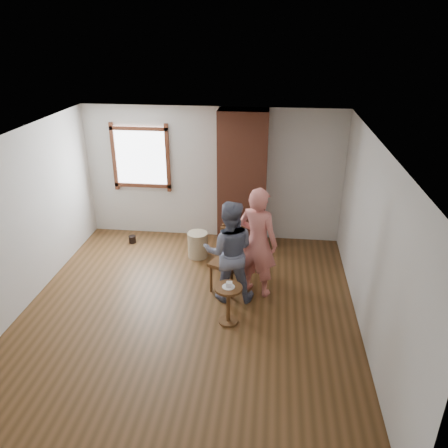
{
  "coord_description": "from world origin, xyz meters",
  "views": [
    {
      "loc": [
        1.16,
        -5.27,
        3.95
      ],
      "look_at": [
        0.45,
        0.8,
        1.15
      ],
      "focal_mm": 35.0,
      "sensor_mm": 36.0,
      "label": 1
    }
  ],
  "objects": [
    {
      "name": "dining_chair_left",
      "position": [
        0.56,
        1.35,
        0.48
      ],
      "size": [
        0.46,
        0.46,
        0.86
      ],
      "rotation": [
        0.0,
        0.0,
        0.17
      ],
      "color": "brown",
      "rests_on": "ground"
    },
    {
      "name": "room_shell",
      "position": [
        -0.06,
        0.61,
        1.81
      ],
      "size": [
        5.04,
        5.52,
        2.62
      ],
      "color": "silver",
      "rests_on": "ground"
    },
    {
      "name": "person_pink",
      "position": [
        0.98,
        0.75,
        0.89
      ],
      "size": [
        0.77,
        0.66,
        1.79
      ],
      "primitive_type": "imported",
      "rotation": [
        0.0,
        0.0,
        2.71
      ],
      "color": "#E17A70",
      "rests_on": "ground"
    },
    {
      "name": "ground",
      "position": [
        0.0,
        0.0,
        0.0
      ],
      "size": [
        5.5,
        5.5,
        0.0
      ],
      "primitive_type": "plane",
      "color": "brown",
      "rests_on": "ground"
    },
    {
      "name": "cake_slice",
      "position": [
        0.63,
        -0.11,
        0.64
      ],
      "size": [
        0.08,
        0.07,
        0.06
      ],
      "primitive_type": "cube",
      "color": "white",
      "rests_on": "cake_plate"
    },
    {
      "name": "dark_pot",
      "position": [
        -1.55,
        2.21,
        0.07
      ],
      "size": [
        0.17,
        0.17,
        0.14
      ],
      "primitive_type": "cylinder",
      "rotation": [
        0.0,
        0.0,
        -0.23
      ],
      "color": "black",
      "rests_on": "ground"
    },
    {
      "name": "man",
      "position": [
        0.56,
        0.53,
        0.82
      ],
      "size": [
        0.84,
        0.68,
        1.63
      ],
      "primitive_type": "imported",
      "rotation": [
        0.0,
        0.0,
        3.22
      ],
      "color": "#121434",
      "rests_on": "ground"
    },
    {
      "name": "side_table",
      "position": [
        0.62,
        -0.11,
        0.4
      ],
      "size": [
        0.4,
        0.4,
        0.6
      ],
      "color": "brown",
      "rests_on": "ground"
    },
    {
      "name": "brick_chimney",
      "position": [
        0.6,
        2.5,
        1.3
      ],
      "size": [
        0.9,
        0.5,
        2.6
      ],
      "primitive_type": "cube",
      "color": "#954C35",
      "rests_on": "ground"
    },
    {
      "name": "cake_plate",
      "position": [
        0.62,
        -0.11,
        0.6
      ],
      "size": [
        0.18,
        0.18,
        0.01
      ],
      "primitive_type": "cylinder",
      "color": "white",
      "rests_on": "side_table"
    },
    {
      "name": "stoneware_crock",
      "position": [
        -0.16,
        1.81,
        0.24
      ],
      "size": [
        0.39,
        0.39,
        0.48
      ],
      "primitive_type": "cylinder",
      "rotation": [
        0.0,
        0.0,
        -0.05
      ],
      "color": "#C0B18B",
      "rests_on": "ground"
    },
    {
      "name": "dining_chair_right",
      "position": [
        0.53,
        0.83,
        0.56
      ],
      "size": [
        0.6,
        0.6,
        0.99
      ],
      "rotation": [
        0.0,
        0.0,
        -0.39
      ],
      "color": "brown",
      "rests_on": "ground"
    }
  ]
}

